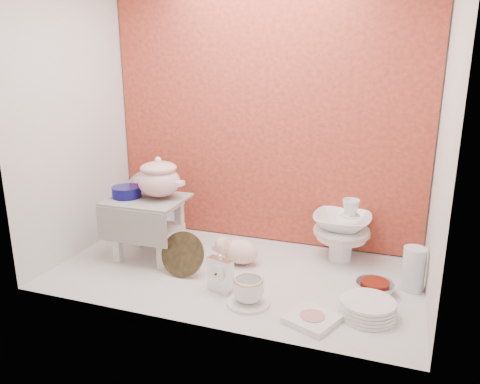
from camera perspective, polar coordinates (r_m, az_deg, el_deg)
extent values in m
plane|color=silver|center=(2.39, -0.62, -9.81)|extent=(1.80, 1.80, 0.00)
cube|color=#C84D32|center=(2.64, 3.14, 9.71)|extent=(1.80, 0.06, 1.50)
cube|color=silver|center=(2.61, -19.75, 8.75)|extent=(0.06, 1.00, 1.50)
cube|color=silver|center=(2.04, 23.94, 6.46)|extent=(0.06, 1.00, 1.50)
cylinder|color=#0D0B53|center=(2.54, -13.67, 0.02)|extent=(0.18, 0.18, 0.06)
imported|color=silver|center=(2.82, -9.18, -3.32)|extent=(0.29, 0.29, 0.23)
cube|color=silver|center=(2.17, -2.40, -9.90)|extent=(0.13, 0.08, 0.18)
ellipsoid|color=beige|center=(2.45, 0.04, -7.24)|extent=(0.25, 0.17, 0.14)
cylinder|color=white|center=(2.11, 1.03, -13.34)|extent=(0.24, 0.24, 0.01)
imported|color=white|center=(2.08, 1.04, -11.87)|extent=(0.16, 0.16, 0.11)
cube|color=white|center=(2.00, 8.81, -15.07)|extent=(0.24, 0.24, 0.03)
cylinder|color=white|center=(2.08, 15.31, -13.52)|extent=(0.27, 0.27, 0.07)
imported|color=silver|center=(2.27, 16.12, -11.20)|extent=(0.21, 0.21, 0.06)
cylinder|color=silver|center=(2.33, 20.41, -8.80)|extent=(0.11, 0.11, 0.21)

